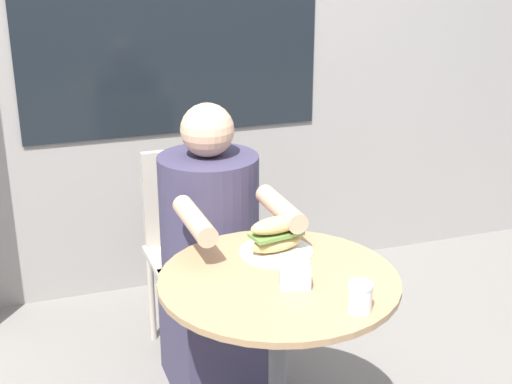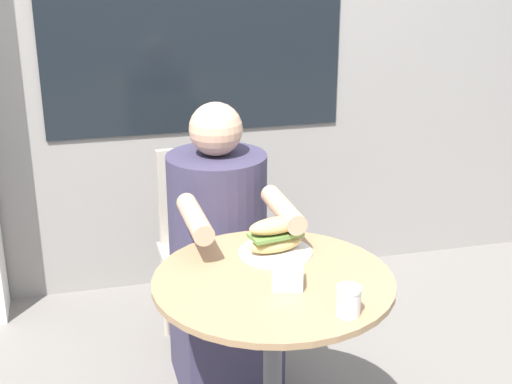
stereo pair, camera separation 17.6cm
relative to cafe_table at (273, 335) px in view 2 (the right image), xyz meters
The scene contains 7 objects.
storefront_wall 1.76m from the cafe_table, 89.98° to the left, with size 8.00×0.09×2.80m.
cafe_table is the anchor object (origin of this frame).
diner_chair 0.92m from the cafe_table, 93.26° to the left, with size 0.39×0.39×0.87m.
seated_diner 0.57m from the cafe_table, 94.95° to the left, with size 0.38×0.68×1.15m.
sandwich_on_plate 0.30m from the cafe_table, 72.10° to the left, with size 0.24×0.24×0.12m.
drink_cup 0.38m from the cafe_table, 62.10° to the right, with size 0.07×0.07×0.08m.
napkin_box 0.24m from the cafe_table, 64.85° to the right, with size 0.11×0.11×0.06m.
Camera 2 is at (-0.53, -1.85, 1.73)m, focal length 50.00 mm.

